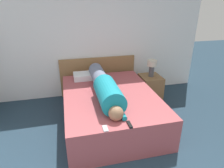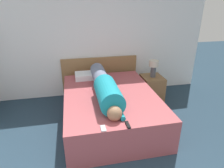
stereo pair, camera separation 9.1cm
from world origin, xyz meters
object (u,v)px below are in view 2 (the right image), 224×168
(table_lamp, at_px, (154,66))
(pillow_near_headboard, at_px, (88,76))
(person_lying, at_px, (105,87))
(cell_phone, at_px, (103,128))
(bed, at_px, (110,108))
(nightstand, at_px, (152,88))
(tv_remote, at_px, (128,125))

(table_lamp, height_order, pillow_near_headboard, table_lamp)
(person_lying, relative_size, cell_phone, 13.91)
(bed, bearing_deg, pillow_near_headboard, 111.19)
(nightstand, xyz_separation_m, person_lying, (-1.15, -0.70, 0.44))
(pillow_near_headboard, xyz_separation_m, cell_phone, (0.03, -1.75, -0.05))
(bed, xyz_separation_m, person_lying, (-0.10, -0.05, 0.43))
(person_lying, xyz_separation_m, cell_phone, (-0.18, -0.90, -0.15))
(table_lamp, distance_m, person_lying, 1.35)
(table_lamp, distance_m, cell_phone, 2.09)
(nightstand, relative_size, table_lamp, 1.47)
(person_lying, bearing_deg, table_lamp, 31.59)
(pillow_near_headboard, bearing_deg, cell_phone, -89.03)
(nightstand, xyz_separation_m, cell_phone, (-1.33, -1.60, 0.29))
(person_lying, bearing_deg, tv_remote, -81.14)
(bed, relative_size, cell_phone, 15.79)
(nightstand, height_order, tv_remote, tv_remote)
(nightstand, height_order, cell_phone, cell_phone)
(table_lamp, bearing_deg, pillow_near_headboard, 173.75)
(bed, height_order, table_lamp, table_lamp)
(bed, relative_size, nightstand, 3.91)
(person_lying, xyz_separation_m, pillow_near_headboard, (-0.21, 0.85, -0.10))
(bed, height_order, cell_phone, cell_phone)
(person_lying, distance_m, pillow_near_headboard, 0.89)
(pillow_near_headboard, height_order, tv_remote, pillow_near_headboard)
(person_lying, bearing_deg, pillow_near_headboard, 103.94)
(nightstand, bearing_deg, pillow_near_headboard, 173.75)
(tv_remote, bearing_deg, person_lying, 98.86)
(pillow_near_headboard, bearing_deg, person_lying, -76.06)
(tv_remote, bearing_deg, bed, 92.52)
(nightstand, bearing_deg, cell_phone, -129.65)
(nightstand, bearing_deg, person_lying, -148.41)
(nightstand, xyz_separation_m, table_lamp, (0.00, 0.00, 0.49))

